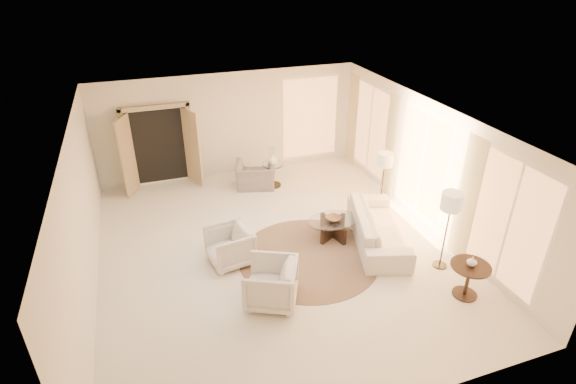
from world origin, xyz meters
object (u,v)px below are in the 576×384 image
object	(u,v)px
end_table	(469,275)
side_vase	(273,159)
side_table	(273,172)
armchair_right	(271,281)
floor_lamp_near	(385,162)
floor_lamp_far	(451,205)
accent_chair	(256,171)
bowl	(334,218)
end_vase	(472,262)
armchair_left	(230,244)
sofa	(378,227)
coffee_table	(333,226)

from	to	relation	value
end_table	side_vase	bearing A→B (deg)	110.65
side_table	armchair_right	bearing A→B (deg)	-107.85
armchair_right	floor_lamp_near	bearing A→B (deg)	148.47
floor_lamp_far	side_vase	size ratio (longest dim) A/B	5.91
accent_chair	bowl	world-z (taller)	accent_chair
end_table	bowl	bearing A→B (deg)	120.40
end_vase	floor_lamp_far	bearing A→B (deg)	83.80
floor_lamp_near	bowl	world-z (taller)	floor_lamp_near
armchair_left	sofa	bearing A→B (deg)	75.85
end_vase	floor_lamp_near	bearing A→B (deg)	88.93
accent_chair	coffee_table	size ratio (longest dim) A/B	0.68
side_table	floor_lamp_far	world-z (taller)	floor_lamp_far
side_table	floor_lamp_near	world-z (taller)	floor_lamp_near
floor_lamp_near	bowl	xyz separation A→B (m)	(-1.54, -0.67, -0.81)
sofa	end_table	size ratio (longest dim) A/B	3.46
end_table	end_vase	world-z (taller)	end_vase
armchair_right	accent_chair	bearing A→B (deg)	-166.46
armchair_left	armchair_right	distance (m)	1.44
bowl	floor_lamp_near	bearing A→B (deg)	23.48
end_table	floor_lamp_near	distance (m)	3.30
armchair_left	floor_lamp_far	bearing A→B (deg)	60.63
armchair_right	floor_lamp_far	world-z (taller)	floor_lamp_far
armchair_left	accent_chair	size ratio (longest dim) A/B	0.82
bowl	floor_lamp_far	bearing A→B (deg)	-46.29
coffee_table	end_table	world-z (taller)	end_table
armchair_left	armchair_right	bearing A→B (deg)	8.64
coffee_table	side_table	xyz separation A→B (m)	(-0.50, 2.74, 0.12)
armchair_right	side_vase	world-z (taller)	side_vase
side_table	bowl	world-z (taller)	side_table
armchair_left	side_table	xyz separation A→B (m)	(1.80, 2.91, -0.04)
sofa	coffee_table	bearing A→B (deg)	76.93
side_vase	accent_chair	bearing A→B (deg)	168.39
sofa	armchair_right	bearing A→B (deg)	128.69
floor_lamp_far	side_vase	distance (m)	4.90
floor_lamp_far	side_vase	xyz separation A→B (m)	(-2.08, 4.39, -0.62)
armchair_left	bowl	size ratio (longest dim) A/B	2.63
armchair_left	end_table	xyz separation A→B (m)	(3.79, -2.36, 0.03)
armchair_right	end_table	bearing A→B (deg)	99.31
coffee_table	side_table	world-z (taller)	side_table
floor_lamp_near	floor_lamp_far	size ratio (longest dim) A/B	0.91
armchair_right	coffee_table	world-z (taller)	armchair_right
armchair_left	armchair_right	xyz separation A→B (m)	(0.42, -1.37, 0.03)
side_table	floor_lamp_near	size ratio (longest dim) A/B	0.43
armchair_left	floor_lamp_near	bearing A→B (deg)	93.80
side_table	end_vase	xyz separation A→B (m)	(1.99, -5.27, 0.36)
floor_lamp_near	floor_lamp_far	bearing A→B (deg)	-89.13
floor_lamp_far	end_table	bearing A→B (deg)	-96.20
side_table	end_table	bearing A→B (deg)	-69.35
accent_chair	floor_lamp_far	xyz separation A→B (m)	(2.52, -4.48, 0.95)
sofa	floor_lamp_far	world-z (taller)	floor_lamp_far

